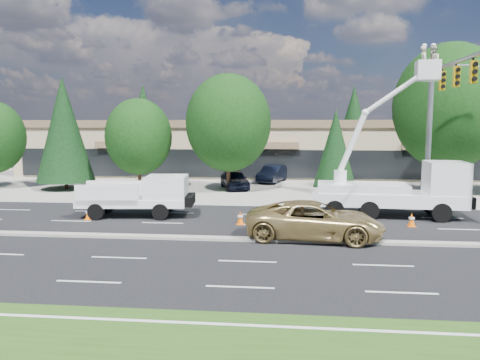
# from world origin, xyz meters

# --- Properties ---
(ground) EXTENTS (140.00, 140.00, 0.00)m
(ground) POSITION_xyz_m (0.00, 0.00, 0.00)
(ground) COLOR black
(ground) RESTS_ON ground
(concrete_apron) EXTENTS (140.00, 22.00, 0.01)m
(concrete_apron) POSITION_xyz_m (0.00, 20.00, 0.01)
(concrete_apron) COLOR gray
(concrete_apron) RESTS_ON ground
(road_median) EXTENTS (120.00, 0.55, 0.12)m
(road_median) POSITION_xyz_m (0.00, 0.00, 0.06)
(road_median) COLOR gray
(road_median) RESTS_ON ground
(strip_mall) EXTENTS (50.40, 15.40, 5.50)m
(strip_mall) POSITION_xyz_m (0.00, 29.97, 2.83)
(strip_mall) COLOR tan
(strip_mall) RESTS_ON ground
(tree_front_b) EXTENTS (4.47, 4.47, 8.82)m
(tree_front_b) POSITION_xyz_m (-16.00, 15.00, 4.73)
(tree_front_b) COLOR #332114
(tree_front_b) RESTS_ON ground
(tree_front_c) EXTENTS (5.13, 5.13, 7.12)m
(tree_front_c) POSITION_xyz_m (-10.00, 15.00, 4.16)
(tree_front_c) COLOR #332114
(tree_front_c) RESTS_ON ground
(tree_front_d) EXTENTS (6.43, 6.43, 8.93)m
(tree_front_d) POSITION_xyz_m (-3.00, 15.00, 5.22)
(tree_front_d) COLOR #332114
(tree_front_d) RESTS_ON ground
(tree_front_e) EXTENTS (3.17, 3.17, 6.25)m
(tree_front_e) POSITION_xyz_m (5.00, 15.00, 3.35)
(tree_front_e) COLOR #332114
(tree_front_e) RESTS_ON ground
(tree_front_f) EXTENTS (7.87, 7.87, 10.93)m
(tree_front_f) POSITION_xyz_m (13.00, 15.00, 6.40)
(tree_front_f) COLOR #332114
(tree_front_f) RESTS_ON ground
(tree_back_a) EXTENTS (5.31, 5.31, 10.46)m
(tree_back_a) POSITION_xyz_m (-18.00, 42.00, 5.61)
(tree_back_a) COLOR #332114
(tree_back_a) RESTS_ON ground
(tree_back_b) EXTENTS (5.76, 5.76, 11.35)m
(tree_back_b) POSITION_xyz_m (-4.00, 42.00, 6.09)
(tree_back_b) COLOR #332114
(tree_back_b) RESTS_ON ground
(tree_back_c) EXTENTS (5.11, 5.11, 10.07)m
(tree_back_c) POSITION_xyz_m (10.00, 42.00, 5.40)
(tree_back_c) COLOR #332114
(tree_back_c) RESTS_ON ground
(tree_back_d) EXTENTS (5.74, 5.74, 11.31)m
(tree_back_d) POSITION_xyz_m (22.00, 42.00, 6.07)
(tree_back_d) COLOR #332114
(tree_back_d) RESTS_ON ground
(signal_mast) EXTENTS (2.76, 10.16, 9.00)m
(signal_mast) POSITION_xyz_m (10.03, 7.04, 6.06)
(signal_mast) COLOR gray
(signal_mast) RESTS_ON ground
(utility_pickup) EXTENTS (6.15, 2.78, 2.29)m
(utility_pickup) POSITION_xyz_m (-6.65, 4.86, 0.94)
(utility_pickup) COLOR white
(utility_pickup) RESTS_ON ground
(bucket_truck) EXTENTS (8.34, 3.13, 9.40)m
(bucket_truck) POSITION_xyz_m (7.68, 6.15, 1.96)
(bucket_truck) COLOR white
(bucket_truck) RESTS_ON ground
(traffic_cone_a) EXTENTS (0.40, 0.40, 0.70)m
(traffic_cone_a) POSITION_xyz_m (-9.22, 3.65, 0.34)
(traffic_cone_a) COLOR #FF6708
(traffic_cone_a) RESTS_ON ground
(traffic_cone_b) EXTENTS (0.40, 0.40, 0.70)m
(traffic_cone_b) POSITION_xyz_m (-0.92, 3.32, 0.34)
(traffic_cone_b) COLOR #FF6708
(traffic_cone_b) RESTS_ON ground
(traffic_cone_c) EXTENTS (0.40, 0.40, 0.70)m
(traffic_cone_c) POSITION_xyz_m (0.50, 4.16, 0.34)
(traffic_cone_c) COLOR #FF6708
(traffic_cone_c) RESTS_ON ground
(traffic_cone_d) EXTENTS (0.40, 0.40, 0.70)m
(traffic_cone_d) POSITION_xyz_m (7.75, 3.69, 0.34)
(traffic_cone_d) COLOR #FF6708
(traffic_cone_d) RESTS_ON ground
(minivan) EXTENTS (6.34, 3.37, 1.70)m
(minivan) POSITION_xyz_m (2.73, 0.60, 0.85)
(minivan) COLOR tan
(minivan) RESTS_ON ground
(parked_car_west) EXTENTS (3.08, 4.82, 1.53)m
(parked_car_west) POSITION_xyz_m (-2.69, 16.45, 0.76)
(parked_car_west) COLOR black
(parked_car_west) RESTS_ON ground
(parked_car_east) EXTENTS (2.87, 4.85, 1.51)m
(parked_car_east) POSITION_xyz_m (0.19, 21.00, 0.75)
(parked_car_east) COLOR black
(parked_car_east) RESTS_ON ground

